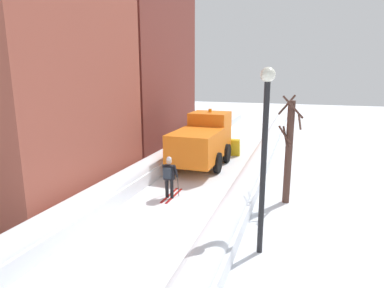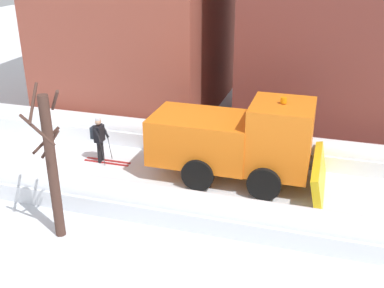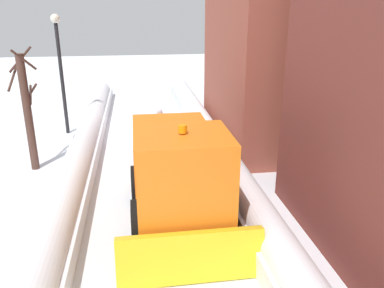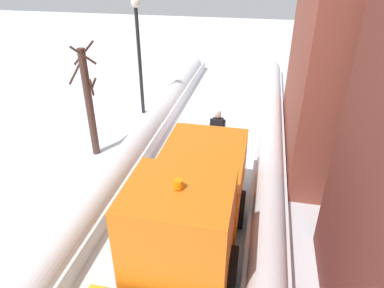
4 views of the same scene
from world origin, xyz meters
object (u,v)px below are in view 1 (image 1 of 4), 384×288
object	(u,v)px
traffic_light_pole	(111,123)
bare_tree_near	(289,150)
plow_truck	(203,140)
skier	(169,175)
street_lamp	(265,140)

from	to	relation	value
traffic_light_pole	bare_tree_near	distance (m)	7.64
plow_truck	traffic_light_pole	bearing A→B (deg)	-119.62
bare_tree_near	plow_truck	bearing A→B (deg)	139.26
skier	bare_tree_near	size ratio (longest dim) A/B	0.41
street_lamp	bare_tree_near	xyz separation A→B (m)	(0.53, 4.18, -1.17)
traffic_light_pole	street_lamp	world-z (taller)	street_lamp
skier	street_lamp	xyz separation A→B (m)	(4.15, -3.07, 2.36)
plow_truck	skier	size ratio (longest dim) A/B	3.31
plow_truck	traffic_light_pole	xyz separation A→B (m)	(-2.78, -4.88, 1.56)
traffic_light_pole	plow_truck	bearing A→B (deg)	60.38
plow_truck	street_lamp	distance (m)	9.52
traffic_light_pole	street_lamp	size ratio (longest dim) A/B	0.81
street_lamp	skier	bearing A→B (deg)	143.55
skier	plow_truck	bearing A→B (deg)	91.14
traffic_light_pole	street_lamp	xyz separation A→B (m)	(7.03, -3.41, 0.33)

